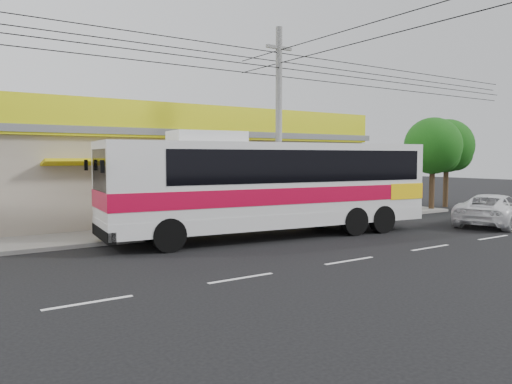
# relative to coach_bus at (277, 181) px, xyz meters

# --- Properties ---
(ground) EXTENTS (120.00, 120.00, 0.00)m
(ground) POSITION_rel_coach_bus_xyz_m (-1.01, -2.65, -2.24)
(ground) COLOR black
(ground) RESTS_ON ground
(sidewalk) EXTENTS (30.00, 3.20, 0.15)m
(sidewalk) POSITION_rel_coach_bus_xyz_m (-1.01, 3.35, -2.17)
(sidewalk) COLOR gray
(sidewalk) RESTS_ON ground
(lane_markings) EXTENTS (50.00, 0.12, 0.01)m
(lane_markings) POSITION_rel_coach_bus_xyz_m (-1.01, -5.15, -2.24)
(lane_markings) COLOR silver
(lane_markings) RESTS_ON ground
(storefront_building) EXTENTS (22.60, 9.20, 5.70)m
(storefront_building) POSITION_rel_coach_bus_xyz_m (-1.02, 8.89, 0.06)
(storefront_building) COLOR gray
(storefront_building) RESTS_ON ground
(coach_bus) EXTENTS (13.84, 4.43, 4.19)m
(coach_bus) POSITION_rel_coach_bus_xyz_m (0.00, 0.00, 0.00)
(coach_bus) COLOR silver
(coach_bus) RESTS_ON ground
(white_car) EXTENTS (5.80, 3.85, 1.48)m
(white_car) POSITION_rel_coach_bus_xyz_m (10.49, -3.09, -1.50)
(white_car) COLOR white
(white_car) RESTS_ON ground
(utility_pole) EXTENTS (34.00, 14.00, 8.89)m
(utility_pole) POSITION_rel_coach_bus_xyz_m (1.23, 1.55, 5.09)
(utility_pole) COLOR #61615F
(utility_pole) RESTS_ON ground
(tree_near) EXTENTS (3.37, 3.37, 5.59)m
(tree_near) POSITION_rel_coach_bus_xyz_m (13.51, 2.46, 1.54)
(tree_near) COLOR #362515
(tree_near) RESTS_ON ground
(tree_far) EXTENTS (3.42, 3.42, 5.67)m
(tree_far) POSITION_rel_coach_bus_xyz_m (16.35, 3.50, 1.59)
(tree_far) COLOR #362515
(tree_far) RESTS_ON ground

